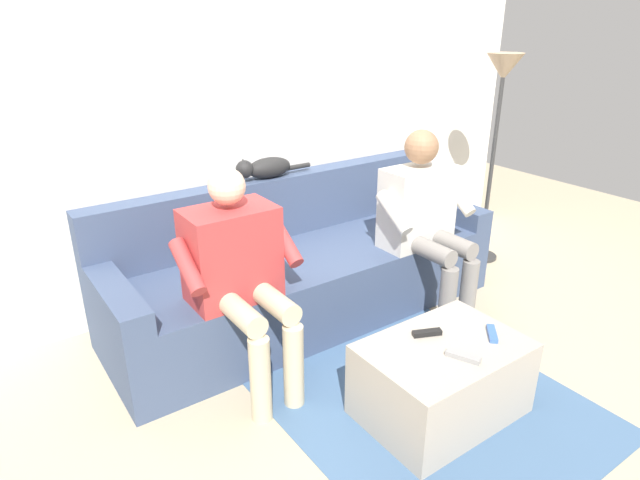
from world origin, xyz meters
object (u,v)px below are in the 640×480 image
Objects in this scene: couch at (303,271)px; coffee_table at (442,379)px; remote_gray at (463,356)px; floor_lamp at (501,94)px; cat_on_backrest at (265,168)px; person_left_seated at (424,214)px; person_right_seated at (238,267)px; remote_black at (427,333)px; remote_blue at (492,334)px.

couch is 1.17m from coffee_table.
remote_gray is 2.18m from floor_lamp.
couch is 0.68m from cat_on_backrest.
cat_on_backrest is (0.08, -0.29, 0.61)m from couch.
floor_lamp reaches higher than person_left_seated.
person_right_seated is at bearing -0.94° from person_left_seated.
coffee_table is at bearing 93.16° from cat_on_backrest.
person_left_seated reaches higher than cat_on_backrest.
person_left_seated is 1.03× the size of person_right_seated.
person_left_seated is 1.18m from floor_lamp.
remote_black is at bearing 89.57° from couch.
remote_black is 2.06m from floor_lamp.
person_left_seated is 7.66× the size of remote_gray.
floor_lamp is (-1.36, -1.14, 0.86)m from remote_blue.
couch is at bearing -32.65° from person_left_seated.
coffee_table is 2.19m from floor_lamp.
coffee_table is 0.67× the size of person_right_seated.
person_right_seated reaches higher than coffee_table.
person_left_seated is at bearing 16.79° from floor_lamp.
remote_blue is (-0.25, -0.05, -0.00)m from remote_gray.
remote_blue is (-0.24, 1.24, 0.11)m from couch.
couch is 0.80m from person_right_seated.
person_left_seated reaches higher than coffee_table.
person_left_seated is 8.30× the size of remote_blue.
remote_blue is 1.00× the size of remote_black.
couch is 0.82m from person_left_seated.
person_right_seated is at bearing -24.98° from remote_black.
remote_gray is (0.02, 1.29, 0.11)m from couch.
floor_lamp is at bearing 166.98° from cat_on_backrest.
cat_on_backrest is at bearing -63.62° from remote_black.
cat_on_backrest is at bearing -13.02° from floor_lamp.
remote_black is at bearing 131.71° from person_right_seated.
remote_black is 0.09× the size of floor_lamp.
coffee_table is 4.95× the size of remote_gray.
couch is at bearing 105.72° from cat_on_backrest.
cat_on_backrest reaches higher than remote_black.
floor_lamp is (-0.98, -0.30, 0.60)m from person_left_seated.
person_left_seated is 1.12m from remote_gray.
cat_on_backrest is (-0.54, -0.66, 0.26)m from person_right_seated.
cat_on_backrest is 3.46× the size of remote_gray.
person_left_seated is (-0.62, 0.40, 0.37)m from couch.
cat_on_backrest is at bearing -21.96° from remote_gray.
remote_gray reaches higher than coffee_table.
floor_lamp reaches higher than coffee_table.
remote_black is at bearing -85.70° from coffee_table.
remote_blue is 0.09× the size of floor_lamp.
cat_on_backrest reaches higher than coffee_table.
floor_lamp is at bearing -172.94° from person_right_seated.
remote_gray is at bearing 92.35° from cat_on_backrest.
person_left_seated reaches higher than remote_blue.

